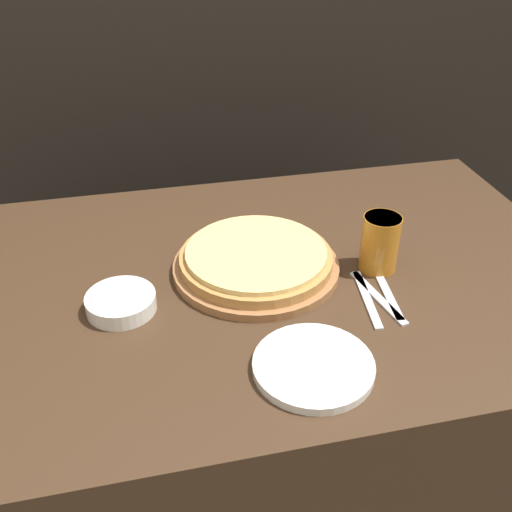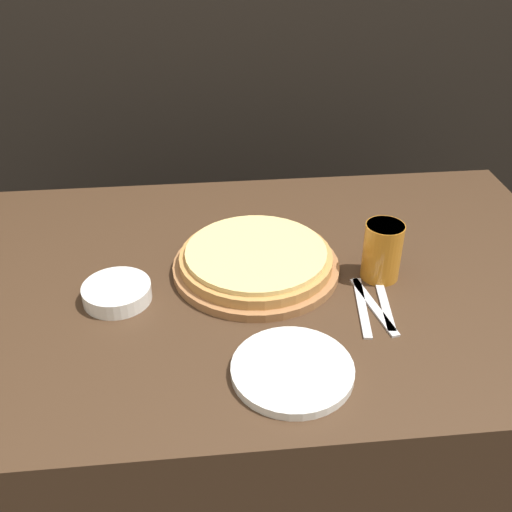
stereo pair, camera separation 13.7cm
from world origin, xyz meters
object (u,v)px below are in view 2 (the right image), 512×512
at_px(pizza_on_board, 256,261).
at_px(dinner_plate, 292,370).
at_px(beer_glass, 382,249).
at_px(side_bowl, 117,293).
at_px(spoon, 385,305).
at_px(dinner_knife, 373,306).
at_px(fork, 362,307).

xyz_separation_m(pizza_on_board, dinner_plate, (0.03, -0.34, -0.02)).
xyz_separation_m(beer_glass, dinner_plate, (-0.25, -0.29, -0.06)).
bearing_deg(side_bowl, spoon, -8.36).
height_order(side_bowl, dinner_knife, side_bowl).
bearing_deg(fork, side_bowl, 170.85).
distance_m(dinner_knife, spoon, 0.02).
distance_m(beer_glass, fork, 0.15).
relative_size(side_bowl, fork, 0.72).
relative_size(side_bowl, dinner_knife, 0.73).
height_order(beer_glass, dinner_plate, beer_glass).
relative_size(dinner_plate, dinner_knife, 1.12).
relative_size(dinner_knife, spoon, 1.17).
distance_m(beer_glass, dinner_plate, 0.39).
distance_m(pizza_on_board, dinner_knife, 0.29).
xyz_separation_m(beer_glass, spoon, (-0.02, -0.11, -0.07)).
xyz_separation_m(dinner_plate, spoon, (0.23, 0.18, -0.01)).
bearing_deg(side_bowl, dinner_plate, -37.60).
distance_m(dinner_plate, side_bowl, 0.43).
relative_size(beer_glass, side_bowl, 0.91).
distance_m(pizza_on_board, fork, 0.27).
xyz_separation_m(side_bowl, fork, (0.52, -0.08, -0.02)).
bearing_deg(dinner_knife, pizza_on_board, 145.34).
distance_m(beer_glass, side_bowl, 0.59).
relative_size(pizza_on_board, beer_glass, 2.85).
height_order(fork, dinner_knife, same).
height_order(pizza_on_board, spoon, pizza_on_board).
height_order(beer_glass, side_bowl, beer_glass).
relative_size(fork, spoon, 1.17).
relative_size(beer_glass, spoon, 0.77).
height_order(beer_glass, dinner_knife, beer_glass).
height_order(pizza_on_board, beer_glass, beer_glass).
xyz_separation_m(dinner_knife, spoon, (0.02, 0.00, 0.00)).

